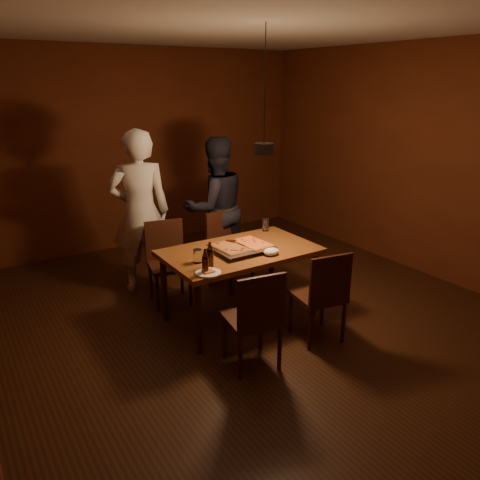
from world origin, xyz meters
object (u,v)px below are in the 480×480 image
dining_table (240,257)px  pendant_lamp (264,148)px  chair_near_left (256,312)px  beer_bottle_b (210,255)px  chair_far_left (167,254)px  beer_bottle_a (205,261)px  pizza_tray (242,248)px  chair_near_right (323,289)px  diner_white (140,212)px  chair_far_right (226,242)px  diner_dark (215,208)px  plate_slice (208,273)px

dining_table → pendant_lamp: size_ratio=1.36×
chair_near_left → beer_bottle_b: (-0.09, 0.60, 0.33)m
chair_far_left → beer_bottle_a: 1.20m
dining_table → pizza_tray: (-0.00, -0.04, 0.10)m
dining_table → chair_near_right: bearing=-64.2°
beer_bottle_a → pendant_lamp: size_ratio=0.20×
dining_table → beer_bottle_b: (-0.47, -0.24, 0.19)m
pizza_tray → beer_bottle_a: beer_bottle_a is taller
pizza_tray → beer_bottle_b: beer_bottle_b is taller
chair_near_left → pizza_tray: 0.91m
pizza_tray → diner_white: 1.39m
beer_bottle_a → pendant_lamp: 1.16m
chair_far_right → chair_near_right: (0.06, -1.60, 0.00)m
chair_near_right → diner_white: size_ratio=0.26×
chair_far_right → diner_dark: diner_dark is taller
beer_bottle_a → chair_near_left: bearing=-68.2°
chair_near_right → diner_dark: diner_dark is taller
chair_near_right → diner_white: diner_white is taller
chair_far_left → pendant_lamp: (0.57, -0.99, 1.22)m
chair_near_right → diner_white: (-0.94, 2.03, 0.39)m
dining_table → diner_dark: (0.40, 1.17, 0.18)m
chair_far_right → diner_dark: size_ratio=0.29×
chair_far_right → pizza_tray: size_ratio=0.90×
diner_white → diner_dark: diner_white is taller
diner_white → dining_table: bearing=129.4°
plate_slice → pendant_lamp: pendant_lamp is taller
diner_white → pendant_lamp: (0.69, -1.41, 0.83)m
dining_table → beer_bottle_a: 0.70m
pizza_tray → diner_white: bearing=112.4°
chair_near_left → beer_bottle_b: bearing=107.3°
dining_table → beer_bottle_a: size_ratio=6.80×
chair_near_right → beer_bottle_a: beer_bottle_a is taller
plate_slice → pizza_tray: bearing=30.4°
plate_slice → diner_white: size_ratio=0.12×
chair_far_right → dining_table: bearing=57.0°
chair_near_right → beer_bottle_a: size_ratio=2.20×
diner_dark → chair_near_left: bearing=72.5°
chair_far_left → chair_near_left: (0.05, -1.64, 0.00)m
dining_table → beer_bottle_a: beer_bottle_a is taller
beer_bottle_a → dining_table: bearing=30.8°
chair_far_left → diner_white: (-0.11, 0.43, 0.39)m
diner_white → diner_dark: size_ratio=1.08×
diner_dark → chair_near_right: bearing=93.5°
beer_bottle_a → diner_white: size_ratio=0.12×
plate_slice → pendant_lamp: 1.24m
chair_far_left → pizza_tray: 0.97m
dining_table → chair_far_left: bearing=118.4°
dining_table → beer_bottle_a: bearing=-149.2°
pendant_lamp → pizza_tray: bearing=135.2°
diner_dark → pendant_lamp: 1.64m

